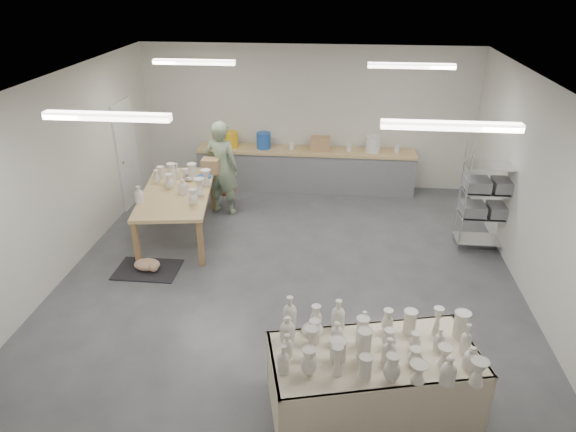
# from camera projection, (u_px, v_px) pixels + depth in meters

# --- Properties ---
(room) EXTENTS (8.00, 8.02, 3.00)m
(room) POSITION_uv_depth(u_px,v_px,m) (281.00, 152.00, 7.14)
(room) COLOR #424449
(room) RESTS_ON ground
(back_counter) EXTENTS (4.60, 0.60, 1.24)m
(back_counter) POSITION_uv_depth(u_px,v_px,m) (305.00, 168.00, 11.03)
(back_counter) COLOR tan
(back_counter) RESTS_ON ground
(wire_shelf) EXTENTS (0.88, 0.48, 1.80)m
(wire_shelf) POSITION_uv_depth(u_px,v_px,m) (488.00, 199.00, 8.51)
(wire_shelf) COLOR silver
(wire_shelf) RESTS_ON ground
(drying_table) EXTENTS (2.36, 1.55, 1.14)m
(drying_table) POSITION_uv_depth(u_px,v_px,m) (373.00, 377.00, 5.48)
(drying_table) COLOR olive
(drying_table) RESTS_ON ground
(work_table) EXTENTS (1.48, 2.45, 1.24)m
(work_table) POSITION_uv_depth(u_px,v_px,m) (181.00, 188.00, 9.03)
(work_table) COLOR tan
(work_table) RESTS_ON ground
(rug) EXTENTS (1.00, 0.70, 0.02)m
(rug) POSITION_uv_depth(u_px,v_px,m) (148.00, 270.00, 8.22)
(rug) COLOR black
(rug) RESTS_ON ground
(cat) EXTENTS (0.50, 0.44, 0.18)m
(cat) POSITION_uv_depth(u_px,v_px,m) (148.00, 265.00, 8.16)
(cat) COLOR white
(cat) RESTS_ON rug
(potter) EXTENTS (0.76, 0.60, 1.84)m
(potter) POSITION_uv_depth(u_px,v_px,m) (222.00, 168.00, 9.80)
(potter) COLOR gray
(potter) RESTS_ON ground
(red_stool) EXTENTS (0.42, 0.42, 0.33)m
(red_stool) POSITION_uv_depth(u_px,v_px,m) (227.00, 193.00, 10.32)
(red_stool) COLOR #AE2A18
(red_stool) RESTS_ON ground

